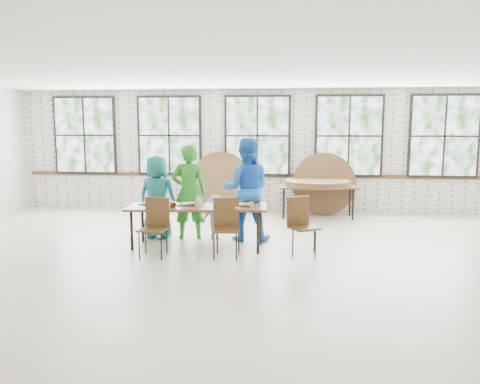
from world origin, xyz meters
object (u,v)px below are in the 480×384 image
object	(u,v)px
chair_near_right	(226,222)
storage_table	(318,188)
dining_table	(197,209)
chair_near_left	(155,222)

from	to	relation	value
chair_near_right	storage_table	world-z (taller)	chair_near_right
chair_near_right	dining_table	bearing A→B (deg)	133.28
chair_near_left	chair_near_right	xyz separation A→B (m)	(1.16, 0.11, 0.00)
dining_table	storage_table	world-z (taller)	same
chair_near_left	storage_table	distance (m)	4.56
dining_table	storage_table	xyz separation A→B (m)	(2.24, 3.02, -0.00)
dining_table	storage_table	size ratio (longest dim) A/B	1.32
dining_table	chair_near_left	bearing A→B (deg)	-140.98
dining_table	chair_near_left	xyz separation A→B (m)	(-0.58, -0.56, -0.13)
chair_near_left	chair_near_right	world-z (taller)	same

